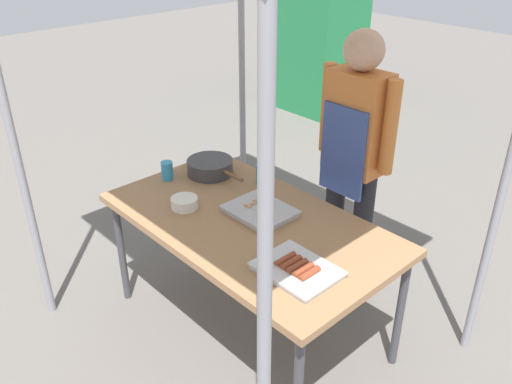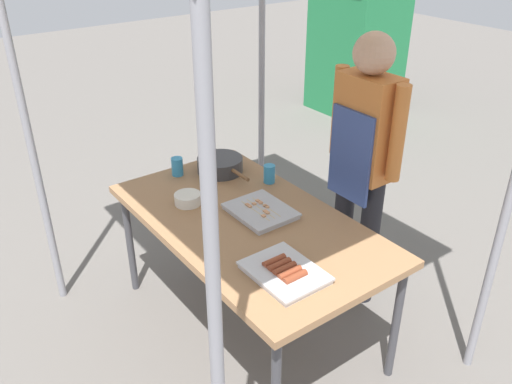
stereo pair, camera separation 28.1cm
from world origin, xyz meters
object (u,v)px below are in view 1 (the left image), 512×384
at_px(drink_cup_near_edge, 167,171).
at_px(vendor_woman, 354,147).
at_px(condiment_bowl, 184,203).
at_px(drink_cup_by_wok, 262,173).
at_px(cooking_wok, 210,166).
at_px(tray_meat_skewers, 260,211).
at_px(neighbor_stall_left, 319,22).
at_px(stall_table, 249,228).
at_px(tray_grilled_sausages, 297,270).

xyz_separation_m(drink_cup_near_edge, vendor_woman, (0.79, 0.78, 0.18)).
xyz_separation_m(condiment_bowl, vendor_woman, (0.44, 0.91, 0.21)).
bearing_deg(condiment_bowl, drink_cup_by_wok, 83.07).
relative_size(cooking_wok, drink_cup_near_edge, 3.90).
height_order(cooking_wok, condiment_bowl, cooking_wok).
xyz_separation_m(cooking_wok, vendor_woman, (0.67, 0.54, 0.19)).
distance_m(tray_meat_skewers, neighbor_stall_left, 3.94).
xyz_separation_m(stall_table, vendor_woman, (0.10, 0.74, 0.29)).
bearing_deg(stall_table, vendor_woman, 82.17).
relative_size(drink_cup_near_edge, vendor_woman, 0.07).
distance_m(stall_table, vendor_woman, 0.80).
xyz_separation_m(drink_cup_by_wok, vendor_woman, (0.38, 0.38, 0.18)).
relative_size(drink_cup_by_wok, vendor_woman, 0.07).
height_order(cooking_wok, drink_cup_by_wok, drink_cup_by_wok).
distance_m(cooking_wok, condiment_bowl, 0.43).
relative_size(tray_grilled_sausages, condiment_bowl, 2.43).
height_order(tray_grilled_sausages, condiment_bowl, condiment_bowl).
bearing_deg(drink_cup_near_edge, vendor_woman, 44.63).
bearing_deg(condiment_bowl, vendor_woman, 64.19).
bearing_deg(condiment_bowl, stall_table, 27.14).
height_order(drink_cup_near_edge, vendor_woman, vendor_woman).
distance_m(drink_cup_by_wok, vendor_woman, 0.57).
relative_size(stall_table, tray_grilled_sausages, 4.40).
xyz_separation_m(vendor_woman, neighbor_stall_left, (-2.46, 2.50, 0.03)).
bearing_deg(neighbor_stall_left, tray_grilled_sausages, -49.91).
bearing_deg(tray_grilled_sausages, vendor_woman, 113.71).
bearing_deg(condiment_bowl, tray_grilled_sausages, 1.40).
bearing_deg(drink_cup_by_wok, condiment_bowl, -96.93).
relative_size(tray_meat_skewers, drink_cup_by_wok, 3.14).
distance_m(tray_meat_skewers, cooking_wok, 0.57).
xyz_separation_m(tray_meat_skewers, cooking_wok, (-0.56, 0.11, 0.03)).
bearing_deg(cooking_wok, stall_table, -18.74).
height_order(tray_grilled_sausages, cooking_wok, cooking_wok).
bearing_deg(neighbor_stall_left, stall_table, -53.90).
distance_m(stall_table, tray_meat_skewers, 0.11).
relative_size(condiment_bowl, vendor_woman, 0.09).
relative_size(condiment_bowl, drink_cup_near_edge, 1.32).
distance_m(tray_grilled_sausages, cooking_wok, 1.12).
bearing_deg(vendor_woman, cooking_wok, 38.95).
relative_size(drink_cup_near_edge, neighbor_stall_left, 0.06).
xyz_separation_m(condiment_bowl, drink_cup_by_wok, (0.06, 0.53, 0.03)).
xyz_separation_m(tray_meat_skewers, neighbor_stall_left, (-2.35, 3.15, 0.25)).
xyz_separation_m(stall_table, drink_cup_by_wok, (-0.28, 0.35, 0.11)).
height_order(tray_meat_skewers, cooking_wok, cooking_wok).
height_order(stall_table, tray_meat_skewers, tray_meat_skewers).
bearing_deg(drink_cup_near_edge, stall_table, 3.64).
bearing_deg(neighbor_stall_left, condiment_bowl, -59.35).
bearing_deg(vendor_woman, condiment_bowl, 64.19).
distance_m(cooking_wok, vendor_woman, 0.88).
relative_size(tray_meat_skewers, condiment_bowl, 2.35).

